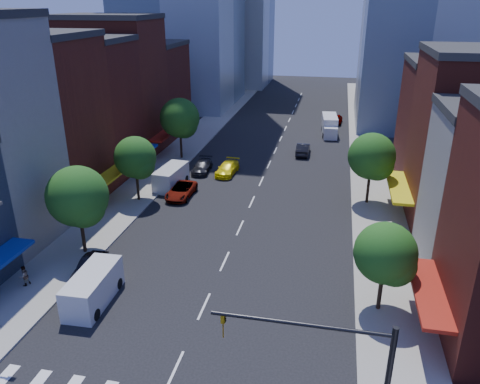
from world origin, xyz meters
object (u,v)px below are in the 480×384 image
object	(u,v)px
pedestrian_far	(24,276)
cargo_van_near	(92,289)
parked_car_rear	(202,166)
taxi	(227,168)
traffic_car_far	(336,119)
cargo_van_far	(171,177)
box_truck	(330,126)
traffic_car_oncoming	(303,149)
parked_car_front	(92,295)
parked_car_second	(90,266)
parked_car_third	(181,191)

from	to	relation	value
pedestrian_far	cargo_van_near	bearing A→B (deg)	103.97
parked_car_rear	taxi	bearing A→B (deg)	-5.71
traffic_car_far	pedestrian_far	world-z (taller)	pedestrian_far
cargo_van_far	box_truck	size ratio (longest dim) A/B	0.76
parked_car_rear	traffic_car_oncoming	size ratio (longest dim) A/B	1.00
box_truck	parked_car_front	bearing A→B (deg)	-112.00
traffic_car_oncoming	cargo_van_near	bearing A→B (deg)	72.64
parked_car_second	cargo_van_far	world-z (taller)	cargo_van_far
traffic_car_far	parked_car_front	bearing A→B (deg)	78.54
cargo_van_near	taxi	size ratio (longest dim) A/B	1.12
parked_car_second	parked_car_rear	xyz separation A→B (m)	(2.00, 23.50, 0.04)
cargo_van_far	traffic_car_oncoming	bearing A→B (deg)	53.21
parked_car_rear	taxi	size ratio (longest dim) A/B	0.97
traffic_car_oncoming	pedestrian_far	distance (m)	39.30
parked_car_front	cargo_van_far	distance (m)	21.65
cargo_van_near	parked_car_third	bearing A→B (deg)	88.26
taxi	traffic_car_far	world-z (taller)	traffic_car_far
traffic_car_far	box_truck	distance (m)	7.46
cargo_van_far	traffic_car_oncoming	world-z (taller)	cargo_van_far
taxi	box_truck	xyz separation A→B (m)	(11.30, 20.27, 0.64)
taxi	pedestrian_far	size ratio (longest dim) A/B	3.12
cargo_van_far	pedestrian_far	distance (m)	20.96
taxi	traffic_car_oncoming	xyz separation A→B (m)	(8.16, 9.47, 0.07)
traffic_car_far	traffic_car_oncoming	bearing A→B (deg)	81.71
parked_car_second	parked_car_third	size ratio (longest dim) A/B	0.78
cargo_van_far	parked_car_second	bearing A→B (deg)	-84.68
box_truck	pedestrian_far	distance (m)	50.43
parked_car_second	parked_car_third	distance (m)	15.77
parked_car_second	cargo_van_near	distance (m)	3.93
parked_car_rear	traffic_car_far	xyz separation A→B (m)	(15.39, 27.51, 0.11)
cargo_van_far	box_truck	xyz separation A→B (m)	(16.48, 25.58, 0.22)
parked_car_front	taxi	xyz separation A→B (m)	(3.16, 26.86, -0.01)
parked_car_rear	cargo_van_far	bearing A→B (deg)	-113.30
parked_car_front	cargo_van_near	world-z (taller)	cargo_van_near
cargo_van_near	taxi	world-z (taller)	cargo_van_near
parked_car_second	traffic_car_far	distance (m)	53.89
parked_car_third	pedestrian_far	distance (m)	19.10
parked_car_front	parked_car_rear	bearing A→B (deg)	93.90
parked_car_second	cargo_van_near	bearing A→B (deg)	-61.75
parked_car_third	parked_car_rear	bearing A→B (deg)	90.73
parked_car_second	taxi	size ratio (longest dim) A/B	0.81
parked_car_third	traffic_car_far	bearing A→B (deg)	67.22
cargo_van_near	taxi	bearing A→B (deg)	81.50
parked_car_rear	cargo_van_far	xyz separation A→B (m)	(-2.01, -5.46, 0.44)
traffic_car_oncoming	parked_car_front	bearing A→B (deg)	72.71
cargo_van_near	cargo_van_far	world-z (taller)	cargo_van_near
parked_car_third	cargo_van_far	distance (m)	3.16
parked_car_third	cargo_van_near	bearing A→B (deg)	-89.26
taxi	parked_car_second	bearing A→B (deg)	-98.02
parked_car_front	taxi	distance (m)	27.05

